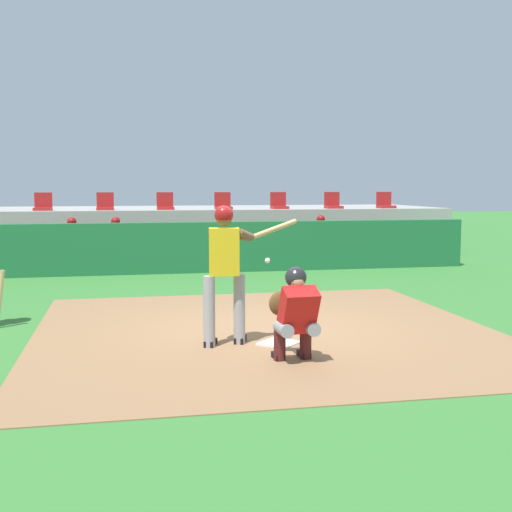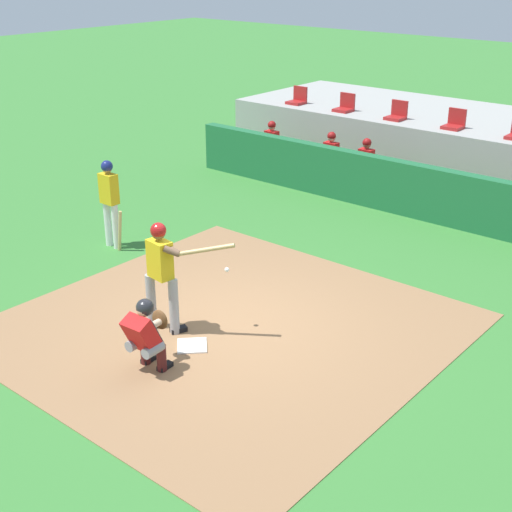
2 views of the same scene
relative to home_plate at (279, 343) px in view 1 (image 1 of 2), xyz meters
name	(u,v)px [view 1 (image 1 of 2)]	position (x,y,z in m)	size (l,w,h in m)	color
ground_plane	(266,331)	(0.00, 0.80, -0.02)	(80.00, 80.00, 0.00)	#387A33
dirt_infield	(266,331)	(0.00, 0.80, -0.02)	(6.40, 6.40, 0.01)	#936B47
home_plate	(279,343)	(0.00, 0.00, 0.00)	(0.44, 0.44, 0.02)	white
batter_at_plate	(226,266)	(-0.67, 0.09, 1.01)	(1.37, 0.68, 1.80)	#99999E
catcher_crouched	(295,311)	(-0.02, -0.85, 0.59)	(0.50, 2.01, 1.13)	gray
dugout_wall	(208,247)	(0.00, 7.30, 0.58)	(13.00, 0.30, 1.20)	#1E6638
dugout_bench	(203,258)	(0.00, 8.30, 0.20)	(11.80, 0.44, 0.45)	olive
dugout_player_1	(72,243)	(-3.18, 8.14, 0.65)	(0.49, 0.70, 1.30)	#939399
dugout_player_2	(116,243)	(-2.14, 8.14, 0.65)	(0.49, 0.70, 1.30)	#939399
dugout_player_3	(322,239)	(3.11, 8.14, 0.65)	(0.49, 0.70, 1.30)	#939399
stands_platform	(189,231)	(0.00, 11.70, 0.68)	(15.00, 4.40, 1.40)	#9E9E99
stadium_seat_1	(43,205)	(-4.06, 10.18, 1.51)	(0.46, 0.46, 0.48)	#A51E1E
stadium_seat_2	(105,205)	(-2.44, 10.18, 1.51)	(0.46, 0.46, 0.48)	#A51E1E
stadium_seat_3	(165,205)	(-0.81, 10.18, 1.51)	(0.46, 0.46, 0.48)	#A51E1E
stadium_seat_4	(223,204)	(0.81, 10.18, 1.51)	(0.46, 0.46, 0.48)	#A51E1E
stadium_seat_5	(279,204)	(2.44, 10.18, 1.51)	(0.46, 0.46, 0.48)	#A51E1E
stadium_seat_6	(333,204)	(4.06, 10.18, 1.51)	(0.46, 0.46, 0.48)	#A51E1E
stadium_seat_7	(385,204)	(5.69, 10.18, 1.51)	(0.46, 0.46, 0.48)	#A51E1E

